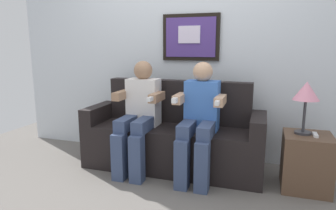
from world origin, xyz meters
TOP-DOWN VIEW (x-y plane):
  - ground_plane at (0.00, 0.00)m, footprint 5.48×5.48m
  - back_wall_assembly at (0.00, 0.76)m, footprint 4.22×0.10m
  - couch at (0.00, 0.33)m, footprint 1.82×0.58m
  - person_on_left at (-0.31, 0.16)m, footprint 0.46×0.56m
  - person_on_right at (0.31, 0.16)m, footprint 0.46×0.56m
  - side_table_right at (1.26, 0.22)m, footprint 0.40×0.40m
  - table_lamp at (1.21, 0.24)m, footprint 0.22×0.22m
  - spare_remote_on_table at (1.31, 0.20)m, footprint 0.04×0.13m

SIDE VIEW (x-z plane):
  - ground_plane at x=0.00m, z-range 0.00..0.00m
  - side_table_right at x=1.26m, z-range 0.00..0.50m
  - couch at x=0.00m, z-range -0.14..0.76m
  - spare_remote_on_table at x=1.31m, z-range 0.50..0.52m
  - person_on_left at x=-0.31m, z-range 0.05..1.16m
  - person_on_right at x=0.31m, z-range 0.05..1.16m
  - table_lamp at x=1.21m, z-range 0.63..1.09m
  - back_wall_assembly at x=0.00m, z-range 0.00..2.60m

